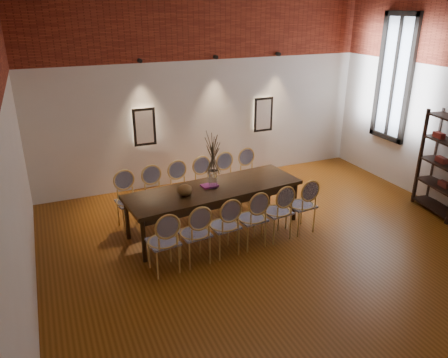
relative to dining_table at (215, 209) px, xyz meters
name	(u,v)px	position (x,y,z in m)	size (l,w,h in m)	color
floor	(291,259)	(0.69, -1.31, -0.39)	(7.00, 7.00, 0.02)	brown
wall_back	(204,85)	(0.69, 2.24, 1.62)	(7.00, 0.10, 4.00)	silver
wall_left	(2,164)	(-2.86, -1.31, 1.62)	(0.10, 7.00, 4.00)	silver
brick_band_back	(204,19)	(0.69, 2.17, 2.88)	(7.00, 0.02, 1.50)	maroon
niche_left	(144,127)	(-0.61, 2.14, 0.93)	(0.36, 0.06, 0.66)	#FFEAC6
niche_right	(263,114)	(1.99, 2.14, 0.93)	(0.36, 0.06, 0.66)	#FFEAC6
spot_fixture_left	(140,61)	(-0.61, 2.11, 2.17)	(0.08, 0.08, 0.10)	black
spot_fixture_mid	(216,57)	(0.89, 2.11, 2.17)	(0.08, 0.08, 0.10)	black
spot_fixture_right	(278,54)	(2.29, 2.11, 2.17)	(0.08, 0.08, 0.10)	black
window_glass	(395,78)	(4.15, 0.69, 1.77)	(0.02, 0.78, 2.38)	silver
window_frame	(394,78)	(4.13, 0.69, 1.77)	(0.08, 0.90, 2.50)	black
window_mullion	(394,78)	(4.13, 0.69, 1.77)	(0.06, 0.06, 2.40)	black
dining_table	(215,209)	(0.00, 0.00, 0.00)	(2.89, 0.93, 0.75)	#331F0D
chair_near_a	(163,241)	(-1.12, -0.87, 0.09)	(0.44, 0.44, 0.94)	#D8B15B
chair_near_b	(195,233)	(-0.64, -0.82, 0.09)	(0.44, 0.44, 0.94)	#D8B15B
chair_near_c	(224,225)	(-0.16, -0.77, 0.09)	(0.44, 0.44, 0.94)	#D8B15B
chair_near_d	(251,218)	(0.32, -0.71, 0.09)	(0.44, 0.44, 0.94)	#D8B15B
chair_near_e	(277,211)	(0.80, -0.66, 0.09)	(0.44, 0.44, 0.94)	#D8B15B
chair_near_f	(301,205)	(1.28, -0.61, 0.09)	(0.44, 0.44, 0.94)	#D8B15B
chair_far_a	(129,202)	(-1.28, 0.61, 0.09)	(0.44, 0.44, 0.94)	#D8B15B
chair_far_b	(157,196)	(-0.80, 0.66, 0.09)	(0.44, 0.44, 0.94)	#D8B15B
chair_far_c	(182,190)	(-0.32, 0.71, 0.09)	(0.44, 0.44, 0.94)	#D8B15B
chair_far_d	(207,185)	(0.16, 0.77, 0.09)	(0.44, 0.44, 0.94)	#D8B15B
chair_far_e	(230,180)	(0.64, 0.82, 0.09)	(0.44, 0.44, 0.94)	#D8B15B
chair_far_f	(252,176)	(1.12, 0.87, 0.09)	(0.44, 0.44, 0.94)	#D8B15B
vase	(213,179)	(-0.02, 0.00, 0.53)	(0.14, 0.14, 0.30)	silver
dried_branches	(213,153)	(-0.02, 0.00, 0.98)	(0.50, 0.50, 0.70)	#433A28
bowl	(185,190)	(-0.53, -0.11, 0.46)	(0.24, 0.24, 0.18)	brown
book	(209,186)	(-0.05, 0.08, 0.39)	(0.26, 0.18, 0.03)	#902677
shelving_rack	(445,165)	(3.97, -0.97, 0.53)	(0.38, 1.00, 1.80)	black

